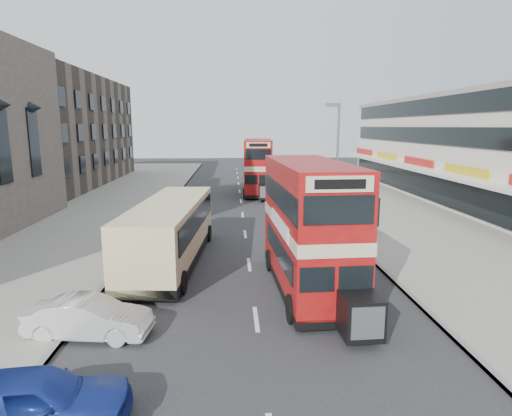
% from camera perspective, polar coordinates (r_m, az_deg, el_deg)
% --- Properties ---
extents(ground, '(160.00, 160.00, 0.00)m').
position_cam_1_polar(ground, '(13.63, 0.51, -18.02)').
color(ground, '#28282B').
rests_on(ground, ground).
extents(road_surface, '(12.00, 90.00, 0.01)m').
position_cam_1_polar(road_surface, '(32.60, -1.78, -0.88)').
color(road_surface, '#28282B').
rests_on(road_surface, ground).
extents(pavement_right, '(12.00, 90.00, 0.15)m').
position_cam_1_polar(pavement_right, '(34.99, 18.27, -0.51)').
color(pavement_right, gray).
rests_on(pavement_right, ground).
extents(pavement_left, '(12.00, 90.00, 0.15)m').
position_cam_1_polar(pavement_left, '(34.45, -22.16, -0.93)').
color(pavement_left, gray).
rests_on(pavement_left, ground).
extents(kerb_left, '(0.20, 90.00, 0.16)m').
position_cam_1_polar(kerb_left, '(33.00, -12.43, -0.86)').
color(kerb_left, gray).
rests_on(kerb_left, ground).
extents(kerb_right, '(0.20, 90.00, 0.16)m').
position_cam_1_polar(kerb_right, '(33.29, 8.78, -0.64)').
color(kerb_right, gray).
rests_on(kerb_right, ground).
extents(brick_terrace, '(14.00, 28.00, 12.00)m').
position_cam_1_polar(brick_terrace, '(54.25, -26.60, 9.01)').
color(brick_terrace, '#66594C').
rests_on(brick_terrace, ground).
extents(commercial_row, '(9.90, 46.20, 9.30)m').
position_cam_1_polar(commercial_row, '(39.80, 28.39, 6.76)').
color(commercial_row, beige).
rests_on(commercial_row, ground).
extents(street_lamp, '(1.00, 0.20, 8.12)m').
position_cam_1_polar(street_lamp, '(30.85, 10.57, 7.25)').
color(street_lamp, slate).
rests_on(street_lamp, ground).
extents(bus_main, '(2.89, 9.19, 5.04)m').
position_cam_1_polar(bus_main, '(17.26, 7.04, -2.43)').
color(bus_main, black).
rests_on(bus_main, ground).
extents(bus_second, '(3.00, 9.43, 5.13)m').
position_cam_1_polar(bus_second, '(42.28, 0.28, 5.48)').
color(bus_second, black).
rests_on(bus_second, ground).
extents(coach, '(3.46, 10.72, 2.80)m').
position_cam_1_polar(coach, '(21.27, -11.21, -2.82)').
color(coach, black).
rests_on(coach, ground).
extents(car_left_near, '(4.29, 2.11, 1.41)m').
position_cam_1_polar(car_left_near, '(11.32, -27.26, -21.66)').
color(car_left_near, navy).
rests_on(car_left_near, ground).
extents(car_left_front, '(4.00, 1.82, 1.27)m').
position_cam_1_polar(car_left_front, '(14.96, -21.16, -13.35)').
color(car_left_front, silver).
rests_on(car_left_front, ground).
extents(car_right_a, '(5.11, 2.59, 1.42)m').
position_cam_1_polar(car_right_a, '(29.23, 8.02, -0.92)').
color(car_right_a, maroon).
rests_on(car_right_a, ground).
extents(car_right_b, '(4.90, 2.35, 1.35)m').
position_cam_1_polar(car_right_b, '(32.91, 7.43, 0.33)').
color(car_right_b, '#D95215').
rests_on(car_right_b, ground).
extents(car_right_c, '(3.92, 1.96, 1.28)m').
position_cam_1_polar(car_right_c, '(46.49, 4.37, 3.37)').
color(car_right_c, '#5E8BBD').
rests_on(car_right_c, ground).
extents(pedestrian_near, '(0.62, 0.46, 1.55)m').
position_cam_1_polar(pedestrian_near, '(27.23, 14.43, -1.56)').
color(pedestrian_near, gray).
rests_on(pedestrian_near, pavement_right).
extents(pedestrian_far, '(1.12, 0.86, 1.77)m').
position_cam_1_polar(pedestrian_far, '(41.90, 10.16, 2.97)').
color(pedestrian_far, gray).
rests_on(pedestrian_far, pavement_right).
extents(cyclist, '(0.82, 1.76, 2.15)m').
position_cam_1_polar(cyclist, '(33.33, 5.62, 0.61)').
color(cyclist, gray).
rests_on(cyclist, ground).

